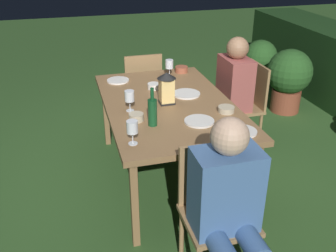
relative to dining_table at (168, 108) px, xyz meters
name	(u,v)px	position (x,y,z in m)	size (l,w,h in m)	color
ground_plane	(168,176)	(0.00, 0.00, -0.69)	(16.00, 16.00, 0.00)	#2D5123
dining_table	(168,108)	(0.00, 0.00, 0.00)	(1.68, 1.04, 0.74)	olive
chair_head_far	(215,206)	(1.09, 0.00, -0.20)	(0.40, 0.42, 0.87)	#937047
person_in_blue	(229,206)	(1.28, 0.00, -0.05)	(0.48, 0.38, 1.15)	#426699
chair_side_right_a	(245,102)	(-0.38, 0.91, -0.20)	(0.42, 0.40, 0.87)	#937047
person_in_rust	(228,90)	(-0.38, 0.71, -0.05)	(0.38, 0.47, 1.15)	#9E4C47
chair_head_near	(142,86)	(-1.09, 0.00, -0.20)	(0.40, 0.42, 0.87)	#937047
lantern_centerpiece	(167,86)	(0.01, -0.02, 0.20)	(0.15, 0.15, 0.27)	black
green_bottle_on_table	(152,112)	(0.38, -0.22, 0.16)	(0.07, 0.07, 0.29)	#144723
wine_glass_a	(130,97)	(0.09, -0.34, 0.17)	(0.08, 0.08, 0.17)	silver
wine_glass_b	(132,128)	(0.62, -0.41, 0.17)	(0.08, 0.08, 0.17)	silver
wine_glass_c	(169,65)	(-0.62, 0.19, 0.17)	(0.08, 0.08, 0.17)	silver
plate_a	(199,121)	(0.43, 0.12, 0.06)	(0.22, 0.22, 0.01)	silver
plate_b	(118,80)	(-0.62, -0.32, 0.06)	(0.21, 0.21, 0.01)	white
plate_c	(186,94)	(-0.12, 0.20, 0.06)	(0.24, 0.24, 0.01)	white
plate_d	(243,131)	(0.66, 0.36, 0.06)	(0.20, 0.20, 0.01)	silver
bowl_olives	(226,109)	(0.31, 0.39, 0.08)	(0.13, 0.13, 0.04)	#BCAD8E
bowl_bread	(154,86)	(-0.34, -0.04, 0.08)	(0.12, 0.12, 0.05)	silver
bowl_salad	(136,117)	(0.28, -0.32, 0.08)	(0.11, 0.11, 0.06)	#BCAD8E
bowl_dip	(181,69)	(-0.72, 0.34, 0.08)	(0.13, 0.13, 0.06)	#9E5138
potted_plant_by_hedge	(260,61)	(-1.80, 1.82, -0.26)	(0.46, 0.46, 0.71)	#9E5133
potted_plant_corner	(289,77)	(-1.03, 1.81, -0.24)	(0.54, 0.54, 0.78)	brown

